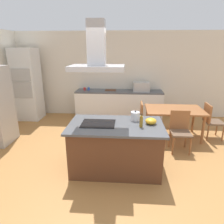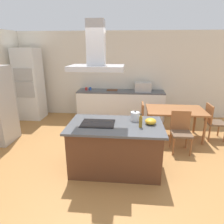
{
  "view_description": "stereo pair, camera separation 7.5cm",
  "coord_description": "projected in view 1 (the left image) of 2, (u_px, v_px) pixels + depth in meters",
  "views": [
    {
      "loc": [
        0.17,
        -3.34,
        2.22
      ],
      "look_at": [
        -0.1,
        0.4,
        1.0
      ],
      "focal_mm": 32.16,
      "sensor_mm": 36.0,
      "label": 1
    },
    {
      "loc": [
        0.25,
        -3.34,
        2.22
      ],
      "look_at": [
        -0.1,
        0.4,
        1.0
      ],
      "focal_mm": 32.16,
      "sensor_mm": 36.0,
      "label": 2
    }
  ],
  "objects": [
    {
      "name": "chair_at_left_end",
      "position": [
        137.0,
        117.0,
        5.12
      ],
      "size": [
        0.42,
        0.42,
        0.89
      ],
      "color": "brown",
      "rests_on": "ground"
    },
    {
      "name": "countertop_microwave",
      "position": [
        141.0,
        87.0,
        6.23
      ],
      "size": [
        0.5,
        0.38,
        0.28
      ],
      "primitive_type": "cube",
      "color": "#B2AFAA",
      "rests_on": "back_counter"
    },
    {
      "name": "kitchen_island",
      "position": [
        116.0,
        147.0,
        3.73
      ],
      "size": [
        1.7,
        1.0,
        0.9
      ],
      "color": "#59331E",
      "rests_on": "ground"
    },
    {
      "name": "tea_kettle",
      "position": [
        135.0,
        116.0,
        3.76
      ],
      "size": [
        0.22,
        0.17,
        0.19
      ],
      "color": "silver",
      "rests_on": "kitchen_island"
    },
    {
      "name": "ground",
      "position": [
        119.0,
        135.0,
        5.29
      ],
      "size": [
        16.0,
        16.0,
        0.0
      ],
      "primitive_type": "plane",
      "color": "#AD753D"
    },
    {
      "name": "coffee_mug_blue",
      "position": [
        89.0,
        89.0,
        6.42
      ],
      "size": [
        0.08,
        0.08,
        0.09
      ],
      "primitive_type": "cylinder",
      "color": "#2D56B2",
      "rests_on": "back_counter"
    },
    {
      "name": "coffee_mug_red",
      "position": [
        85.0,
        89.0,
        6.4
      ],
      "size": [
        0.08,
        0.08,
        0.09
      ],
      "primitive_type": "cylinder",
      "color": "red",
      "rests_on": "back_counter"
    },
    {
      "name": "cooktop",
      "position": [
        98.0,
        124.0,
        3.61
      ],
      "size": [
        0.6,
        0.44,
        0.01
      ],
      "primitive_type": "cube",
      "color": "black",
      "rests_on": "kitchen_island"
    },
    {
      "name": "cutting_board",
      "position": [
        111.0,
        90.0,
        6.39
      ],
      "size": [
        0.34,
        0.24,
        0.02
      ],
      "primitive_type": "cube",
      "color": "#59331E",
      "rests_on": "back_counter"
    },
    {
      "name": "wall_oven_stack",
      "position": [
        28.0,
        85.0,
        6.24
      ],
      "size": [
        0.7,
        0.66,
        2.2
      ],
      "color": "silver",
      "rests_on": "ground"
    },
    {
      "name": "wall_back",
      "position": [
        121.0,
        75.0,
        6.53
      ],
      "size": [
        7.2,
        0.1,
        2.7
      ],
      "primitive_type": "cube",
      "color": "beige",
      "rests_on": "ground"
    },
    {
      "name": "olive_oil_bottle",
      "position": [
        141.0,
        121.0,
        3.44
      ],
      "size": [
        0.06,
        0.06,
        0.24
      ],
      "color": "olive",
      "rests_on": "kitchen_island"
    },
    {
      "name": "chair_facing_island",
      "position": [
        180.0,
        128.0,
        4.43
      ],
      "size": [
        0.42,
        0.42,
        0.89
      ],
      "color": "brown",
      "rests_on": "ground"
    },
    {
      "name": "range_hood",
      "position": [
        97.0,
        55.0,
        3.24
      ],
      "size": [
        0.9,
        0.55,
        0.78
      ],
      "color": "#ADADB2"
    },
    {
      "name": "dining_table",
      "position": [
        174.0,
        112.0,
        5.01
      ],
      "size": [
        1.4,
        0.9,
        0.75
      ],
      "color": "#995B33",
      "rests_on": "ground"
    },
    {
      "name": "chair_at_right_end",
      "position": [
        211.0,
        119.0,
        5.0
      ],
      "size": [
        0.42,
        0.42,
        0.89
      ],
      "color": "brown",
      "rests_on": "ground"
    },
    {
      "name": "back_counter",
      "position": [
        119.0,
        105.0,
        6.46
      ],
      "size": [
        2.72,
        0.62,
        0.9
      ],
      "color": "silver",
      "rests_on": "ground"
    },
    {
      "name": "mixing_bowl",
      "position": [
        151.0,
        121.0,
        3.59
      ],
      "size": [
        0.2,
        0.2,
        0.11
      ],
      "primitive_type": "ellipsoid",
      "color": "gold",
      "rests_on": "kitchen_island"
    }
  ]
}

